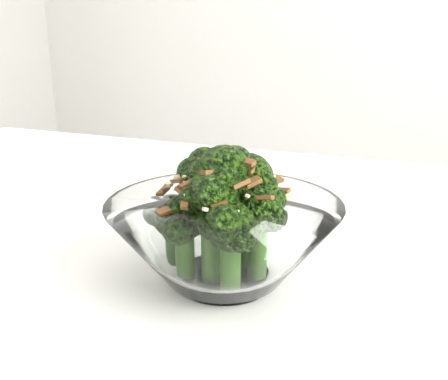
% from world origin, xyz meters
% --- Properties ---
extents(table, '(1.27, 0.92, 0.75)m').
position_xyz_m(table, '(0.12, 0.10, 0.68)').
color(table, white).
rests_on(table, ground).
extents(broccoli_dish, '(0.20, 0.20, 0.12)m').
position_xyz_m(broccoli_dish, '(0.29, 0.01, 0.80)').
color(broccoli_dish, white).
rests_on(broccoli_dish, table).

